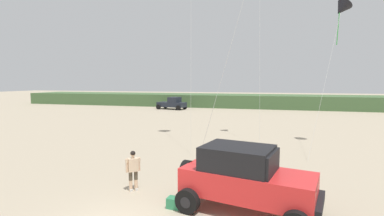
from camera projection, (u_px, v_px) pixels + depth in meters
name	position (u px, v px, depth m)	size (l,w,h in m)	color
dune_ridge	(260.00, 101.00, 49.37)	(90.00, 8.15, 2.15)	#426038
jeep	(245.00, 178.00, 9.68)	(5.01, 3.25, 2.26)	red
person_watching	(133.00, 168.00, 11.57)	(0.50, 0.47, 1.67)	#DBB28E
cooler_box	(175.00, 203.00, 10.03)	(0.56, 0.36, 0.38)	#2D7F51
distant_pickup	(172.00, 103.00, 45.73)	(4.90, 3.26, 1.98)	#1E232D
kite_black_sled	(341.00, 9.00, 18.59)	(2.92, 5.00, 9.91)	black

